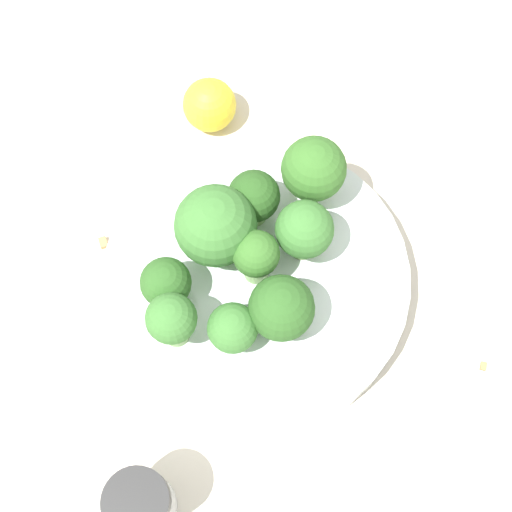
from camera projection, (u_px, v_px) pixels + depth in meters
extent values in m
plane|color=beige|center=(256.00, 289.00, 0.54)|extent=(3.00, 3.00, 0.00)
cylinder|color=silver|center=(256.00, 281.00, 0.52)|extent=(0.22, 0.22, 0.03)
cylinder|color=#8EB770|center=(169.00, 291.00, 0.49)|extent=(0.02, 0.02, 0.02)
sphere|color=#2D5B23|center=(166.00, 283.00, 0.48)|extent=(0.03, 0.03, 0.03)
cylinder|color=#8EB770|center=(311.00, 185.00, 0.52)|extent=(0.02, 0.02, 0.03)
sphere|color=#386B28|center=(314.00, 169.00, 0.49)|extent=(0.05, 0.05, 0.05)
cylinder|color=#84AD66|center=(233.00, 335.00, 0.48)|extent=(0.02, 0.02, 0.02)
sphere|color=#3D7533|center=(233.00, 328.00, 0.47)|extent=(0.03, 0.03, 0.03)
cylinder|color=#84AD66|center=(256.00, 266.00, 0.49)|extent=(0.02, 0.02, 0.03)
sphere|color=#386B28|center=(256.00, 255.00, 0.47)|extent=(0.03, 0.03, 0.03)
cylinder|color=#84AD66|center=(250.00, 208.00, 0.51)|extent=(0.02, 0.02, 0.02)
sphere|color=#28511E|center=(249.00, 196.00, 0.50)|extent=(0.04, 0.04, 0.04)
cylinder|color=#7A9E5B|center=(303.00, 242.00, 0.50)|extent=(0.02, 0.02, 0.03)
sphere|color=#3D7533|center=(304.00, 229.00, 0.48)|extent=(0.04, 0.04, 0.04)
cylinder|color=#7A9E5B|center=(217.00, 239.00, 0.50)|extent=(0.02, 0.02, 0.03)
sphere|color=#3D7533|center=(216.00, 226.00, 0.48)|extent=(0.06, 0.06, 0.06)
cylinder|color=#8EB770|center=(280.00, 317.00, 0.48)|extent=(0.02, 0.02, 0.02)
sphere|color=#2D5B23|center=(281.00, 308.00, 0.46)|extent=(0.04, 0.04, 0.04)
cylinder|color=#7A9E5B|center=(175.00, 328.00, 0.48)|extent=(0.02, 0.02, 0.03)
sphere|color=#3D7533|center=(171.00, 318.00, 0.46)|extent=(0.03, 0.03, 0.03)
cylinder|color=silver|center=(143.00, 504.00, 0.46)|extent=(0.04, 0.04, 0.04)
cylinder|color=#2D2D2D|center=(136.00, 502.00, 0.43)|extent=(0.04, 0.04, 0.01)
sphere|color=yellow|center=(210.00, 105.00, 0.57)|extent=(0.04, 0.04, 0.04)
cube|color=#AD7F4C|center=(103.00, 242.00, 0.55)|extent=(0.01, 0.01, 0.01)
cube|color=#AD7F4C|center=(484.00, 366.00, 0.51)|extent=(0.01, 0.01, 0.01)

